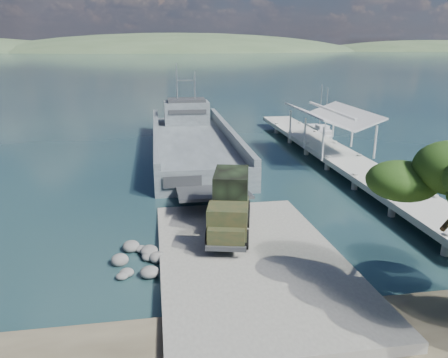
# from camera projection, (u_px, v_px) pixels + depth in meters

# --- Properties ---
(ground) EXTENTS (1400.00, 1400.00, 0.00)m
(ground) POSITION_uv_depth(u_px,v_px,m) (246.00, 254.00, 25.52)
(ground) COLOR #19323C
(ground) RESTS_ON ground
(boat_ramp) EXTENTS (10.00, 18.00, 0.50)m
(boat_ramp) POSITION_uv_depth(u_px,v_px,m) (250.00, 258.00, 24.50)
(boat_ramp) COLOR slate
(boat_ramp) RESTS_ON ground
(shoreline_rocks) EXTENTS (3.20, 5.60, 0.90)m
(shoreline_rocks) POSITION_uv_depth(u_px,v_px,m) (139.00, 258.00, 25.05)
(shoreline_rocks) COLOR #61625F
(shoreline_rocks) RESTS_ON ground
(distant_headlands) EXTENTS (1000.00, 240.00, 48.00)m
(distant_headlands) POSITION_uv_depth(u_px,v_px,m) (194.00, 51.00, 560.41)
(distant_headlands) COLOR #374F31
(distant_headlands) RESTS_ON ground
(pier) EXTENTS (6.40, 44.00, 6.10)m
(pier) POSITION_uv_depth(u_px,v_px,m) (333.00, 146.00, 44.68)
(pier) COLOR #AFAFA4
(pier) RESTS_ON ground
(landing_craft) EXTENTS (8.73, 33.75, 10.00)m
(landing_craft) POSITION_uv_depth(u_px,v_px,m) (193.00, 146.00, 48.20)
(landing_craft) COLOR #474E53
(landing_craft) RESTS_ON ground
(military_truck) EXTENTS (3.86, 7.70, 3.43)m
(military_truck) POSITION_uv_depth(u_px,v_px,m) (230.00, 204.00, 27.10)
(military_truck) COLOR black
(military_truck) RESTS_ON boat_ramp
(soldier) EXTENTS (0.83, 0.73, 1.90)m
(soldier) POSITION_uv_depth(u_px,v_px,m) (237.00, 225.00, 25.86)
(soldier) COLOR #202F1A
(soldier) RESTS_ON boat_ramp
(sailboat_near) EXTENTS (3.25, 5.62, 6.59)m
(sailboat_near) POSITION_uv_depth(u_px,v_px,m) (325.00, 135.00, 56.10)
(sailboat_near) COLOR #BBBBBB
(sailboat_near) RESTS_ON ground
(sailboat_far) EXTENTS (1.75, 5.52, 6.67)m
(sailboat_far) POSITION_uv_depth(u_px,v_px,m) (320.00, 130.00, 59.56)
(sailboat_far) COLOR #BBBBBB
(sailboat_far) RESTS_ON ground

